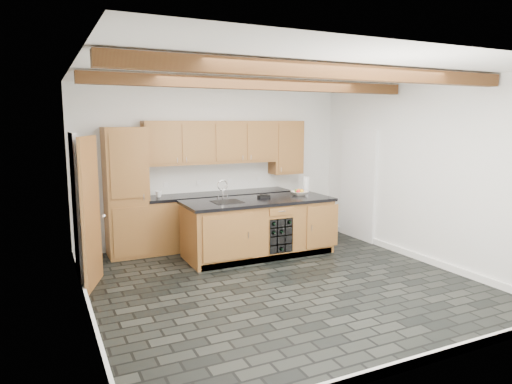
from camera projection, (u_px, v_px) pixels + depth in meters
ground at (280, 281)px, 6.29m from camera, size 5.00×5.00×0.00m
room_shell at (258, 168)px, 6.49m from camera, size 5.01×5.00×5.00m
back_cabinetry at (200, 191)px, 7.97m from camera, size 3.65×0.62×2.20m
island at (259, 227)px, 7.49m from camera, size 2.48×0.96×0.93m
faucet at (226, 199)px, 7.22m from camera, size 0.45×0.40×0.34m
kitchen_scale at (264, 196)px, 7.58m from camera, size 0.20×0.13×0.06m
fruit_bowl at (299, 193)px, 7.85m from camera, size 0.29×0.29×0.07m
fruit_cluster at (299, 191)px, 7.85m from camera, size 0.16×0.17×0.07m
paper_towel at (306, 184)px, 8.20m from camera, size 0.11×0.11×0.27m
mug at (159, 194)px, 7.64m from camera, size 0.15×0.15×0.11m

